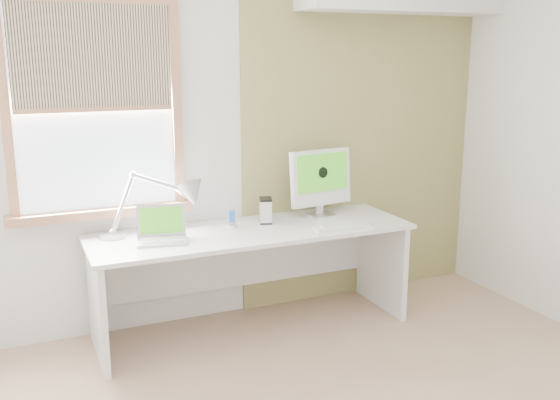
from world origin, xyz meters
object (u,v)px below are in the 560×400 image
desk_lamp (177,200)px  laptop (162,232)px  desk (249,254)px  external_drive (266,210)px  imac (321,179)px

desk_lamp → laptop: (-0.14, -0.14, -0.17)m
desk → laptop: bearing=-174.0°
laptop → external_drive: 0.79m
desk → imac: 0.77m
external_drive → desk_lamp: bearing=180.0°
desk → desk_lamp: desk_lamp is taller
desk → external_drive: (0.15, 0.07, 0.28)m
desk → desk_lamp: size_ratio=2.95×
desk_lamp → laptop: 0.26m
desk → desk_lamp: (-0.48, 0.07, 0.42)m
desk_lamp → external_drive: desk_lamp is taller
laptop → external_drive: (0.78, 0.14, 0.03)m
desk_lamp → external_drive: 0.65m
laptop → imac: size_ratio=0.71×
desk_lamp → laptop: bearing=-136.2°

